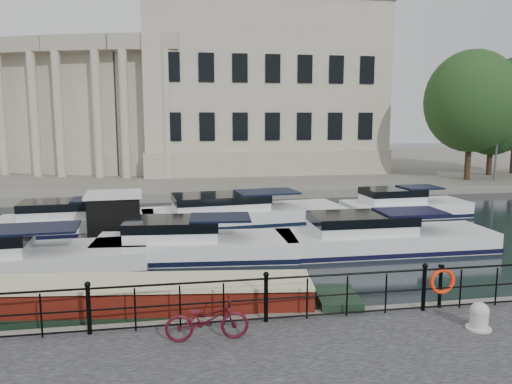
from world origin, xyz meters
TOP-DOWN VIEW (x-y plane):
  - ground_plane at (0.00, 0.00)m, footprint 160.00×160.00m
  - far_bank at (0.00, 39.00)m, footprint 120.00×42.00m
  - railing at (0.00, -2.25)m, footprint 24.14×0.14m
  - civic_building at (-1.00, 34.71)m, footprint 53.55×31.84m
  - bicycle at (-1.44, -3.00)m, footprint 1.81×0.65m
  - mooring_bollard at (4.71, -3.49)m, footprint 0.56×0.56m
  - life_ring_post at (4.50, -2.21)m, footprint 0.69×0.19m
  - narrowboat at (-3.87, -0.56)m, footprint 13.34×3.42m
  - harbour_hut at (-4.54, 8.53)m, footprint 3.31×2.81m
  - cabin_cruisers at (-0.05, 7.85)m, footprint 26.90×10.47m
  - trees at (23.60, 22.94)m, footprint 13.25×10.21m

SIDE VIEW (x-z plane):
  - ground_plane at x=0.00m, z-range 0.00..0.00m
  - far_bank at x=0.00m, z-range 0.00..0.55m
  - narrowboat at x=-3.87m, z-range -0.38..1.11m
  - cabin_cruisers at x=-0.05m, z-range -0.63..1.36m
  - mooring_bollard at x=4.71m, z-range 0.53..1.16m
  - harbour_hut at x=-4.54m, z-range -0.14..2.05m
  - bicycle at x=-1.44m, z-range 0.55..1.50m
  - railing at x=0.00m, z-range 0.59..1.81m
  - life_ring_post at x=4.50m, z-range 0.69..1.81m
  - trees at x=23.60m, z-range 1.10..10.82m
  - civic_building at x=-1.00m, z-range -1.39..15.46m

